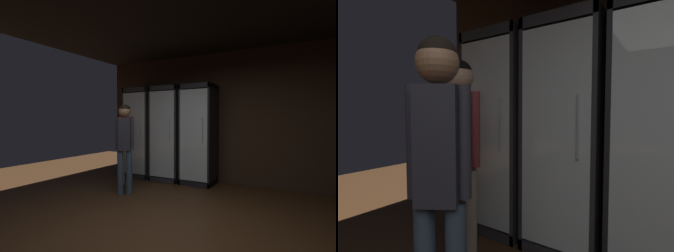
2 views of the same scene
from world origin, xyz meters
The scene contains 8 objects.
ground_plane centered at (0.00, 0.00, 0.00)m, with size 12.00×12.00×0.00m, color #422816.
wall_back centered at (0.00, 3.03, 1.40)m, with size 6.00×0.06×2.80m, color #382619.
ceiling_panel centered at (0.00, 1.00, 2.83)m, with size 6.00×8.00×0.06m, color black.
cooler_far_left centered at (-2.00, 2.73, 1.02)m, with size 0.68×0.62×2.09m.
cooler_left centered at (-1.26, 2.73, 1.02)m, with size 0.68×0.62×2.09m.
cooler_center centered at (-0.53, 2.72, 1.03)m, with size 0.68×0.62×2.09m.
shopper_near centered at (-1.83, 1.87, 1.04)m, with size 0.31×0.22×1.67m.
shopper_far centered at (-1.43, 1.33, 1.01)m, with size 0.29×0.25×1.63m.
Camera 1 is at (1.50, -2.37, 1.37)m, focal length 27.42 mm.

